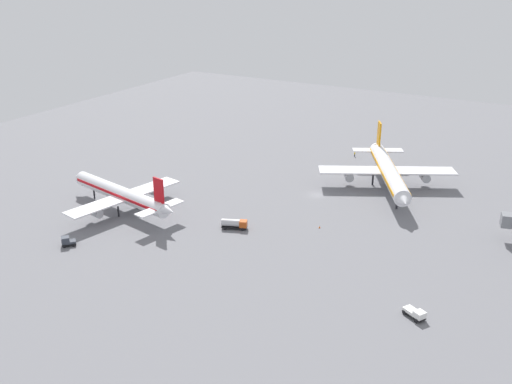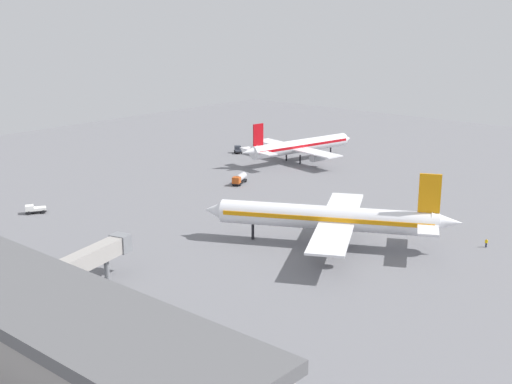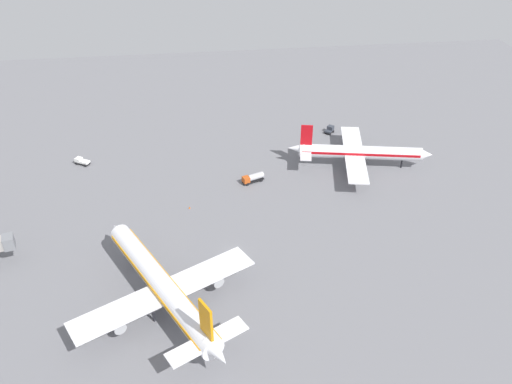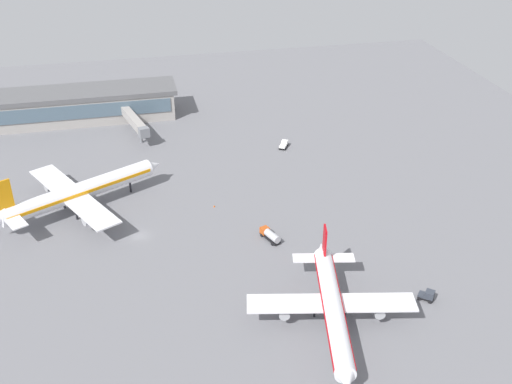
# 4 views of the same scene
# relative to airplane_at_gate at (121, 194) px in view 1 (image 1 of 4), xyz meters

# --- Properties ---
(ground) EXTENTS (288.00, 288.00, 0.00)m
(ground) POSITION_rel_airplane_at_gate_xyz_m (35.43, -40.42, -4.68)
(ground) COLOR slate
(airplane_at_gate) EXTENTS (34.15, 42.03, 12.88)m
(airplane_at_gate) POSITION_rel_airplane_at_gate_xyz_m (0.00, 0.00, 0.00)
(airplane_at_gate) COLOR white
(airplane_at_gate) RESTS_ON ground
(airplane_taxiing) EXTENTS (45.44, 37.89, 15.03)m
(airplane_taxiing) POSITION_rel_airplane_at_gate_xyz_m (50.01, -56.19, 0.78)
(airplane_taxiing) COLOR white
(airplane_taxiing) RESTS_ON ground
(pushback_tractor) EXTENTS (3.84, 4.76, 1.90)m
(pushback_tractor) POSITION_rel_airplane_at_gate_xyz_m (-11.75, -81.40, -3.71)
(pushback_tractor) COLOR black
(pushback_tractor) RESTS_ON ground
(baggage_tug) EXTENTS (3.74, 3.65, 2.30)m
(baggage_tug) POSITION_rel_airplane_at_gate_xyz_m (-22.21, -2.80, -3.53)
(baggage_tug) COLOR black
(baggage_tug) RESTS_ON ground
(fuel_truck) EXTENTS (4.10, 6.56, 2.50)m
(fuel_truck) POSITION_rel_airplane_at_gate_xyz_m (4.80, -31.83, -3.29)
(fuel_truck) COLOR black
(fuel_truck) RESTS_ON ground
(ground_crew_worker) EXTENTS (0.53, 0.53, 1.67)m
(ground_crew_worker) POSITION_rel_airplane_at_gate_xyz_m (73.32, -37.66, -3.83)
(ground_crew_worker) COLOR #1E2338
(ground_crew_worker) RESTS_ON ground
(safety_cone_near_gate) EXTENTS (0.44, 0.44, 0.60)m
(safety_cone_near_gate) POSITION_rel_airplane_at_gate_xyz_m (15.56, -50.08, -4.38)
(safety_cone_near_gate) COLOR #EA590C
(safety_cone_near_gate) RESTS_ON ground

